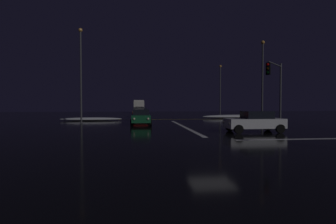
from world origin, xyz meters
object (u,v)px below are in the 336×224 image
Objects in this scene: sedan_gray at (141,113)px; streetlamp_right_far at (220,87)px; streetlamp_right_near at (263,75)px; streetlamp_left_near at (81,69)px; sedan_red at (140,115)px; traffic_signal_ne at (276,82)px; sedan_orange at (138,112)px; sedan_silver at (139,110)px; box_truck at (139,106)px; sedan_green at (141,117)px; sedan_white_crossing at (255,121)px; sedan_black at (140,111)px.

sedan_gray is 0.48× the size of streetlamp_right_far.
sedan_gray is 0.45× the size of streetlamp_right_near.
streetlamp_left_near reaches higher than sedan_gray.
traffic_signal_ne reaches higher than sedan_red.
sedan_silver is (0.19, 12.03, 0.00)m from sedan_orange.
traffic_signal_ne is 6.78m from streetlamp_right_near.
box_truck is (-0.03, 7.26, 0.91)m from sedan_silver.
box_truck is (-0.16, 37.52, 0.91)m from sedan_green.
sedan_white_crossing is at bearing -71.64° from sedan_orange.
sedan_green is at bearing -89.77° from sedan_silver.
sedan_green and sedan_silver have the same top height.
sedan_black is at bearing 123.87° from streetlamp_right_near.
sedan_white_crossing is 0.45× the size of streetlamp_right_near.
sedan_white_crossing is at bearing -43.46° from sedan_green.
sedan_silver is 28.47m from streetlamp_left_near.
sedan_white_crossing is at bearing -75.45° from sedan_black.
sedan_black is at bearing 90.54° from sedan_gray.
sedan_red is at bearing -90.03° from sedan_black.
streetlamp_right_near reaches higher than streetlamp_right_far.
streetlamp_left_near is at bearing 161.41° from traffic_signal_ne.
sedan_black is 26.22m from streetlamp_right_near.
sedan_green is 11.53m from sedan_white_crossing.
streetlamp_left_near is at bearing -125.52° from sedan_gray.
box_truck is at bearing 90.24° from sedan_green.
sedan_orange and sedan_silver have the same top height.
traffic_signal_ne reaches higher than sedan_green.
sedan_silver is 0.48× the size of streetlamp_right_far.
sedan_gray is 0.71× the size of traffic_signal_ne.
streetlamp_right_far is (14.51, -18.54, 3.53)m from box_truck.
sedan_black is 22.95m from streetlamp_left_near.
sedan_orange is 27.56m from sedan_white_crossing.
streetlamp_right_far is at bearing 85.20° from traffic_signal_ne.
sedan_black is 0.48× the size of streetlamp_right_far.
sedan_green is at bearing -89.02° from sedan_orange.
box_truck reaches higher than sedan_gray.
sedan_red is at bearing 144.46° from traffic_signal_ne.
sedan_green is at bearing -89.94° from sedan_black.
sedan_orange is 12.03m from sedan_silver.
sedan_silver is 1.00× the size of sedan_white_crossing.
sedan_silver is at bearing 90.23° from sedan_green.
streetlamp_right_far is (1.88, 22.38, 1.05)m from traffic_signal_ne.
sedan_red is at bearing -88.75° from sedan_orange.
sedan_silver is 7.32m from box_truck.
sedan_red is 0.42× the size of streetlamp_left_near.
streetlamp_left_near is (-6.58, -9.22, 5.09)m from sedan_gray.
streetlamp_right_far is (5.99, 26.91, 4.44)m from sedan_white_crossing.
streetlamp_right_near is (0.00, -16.00, 0.25)m from streetlamp_right_far.
sedan_silver is 18.88m from streetlamp_right_far.
traffic_signal_ne is at bearing -72.85° from box_truck.
sedan_gray is at bearing 88.92° from sedan_red.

